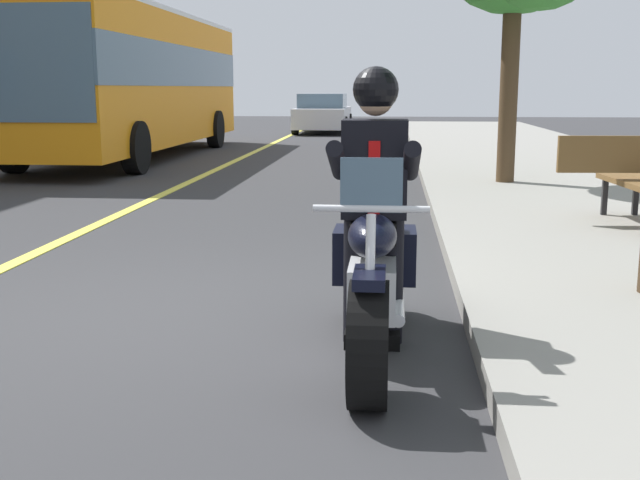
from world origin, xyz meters
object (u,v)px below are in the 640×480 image
object	(u,v)px
rider_main	(374,182)
bus_near	(132,76)
motorcycle_main	(373,281)
car_silver	(323,114)

from	to	relation	value
rider_main	bus_near	bearing A→B (deg)	-155.93
rider_main	motorcycle_main	bearing A→B (deg)	1.04
motorcycle_main	rider_main	distance (m)	0.61
bus_near	car_silver	xyz separation A→B (m)	(-10.73, 3.49, -1.18)
motorcycle_main	car_silver	size ratio (longest dim) A/B	0.48
motorcycle_main	bus_near	bearing A→B (deg)	-156.22
rider_main	car_silver	size ratio (longest dim) A/B	0.38
rider_main	car_silver	xyz separation A→B (m)	(-23.96, -2.42, -0.35)
motorcycle_main	car_silver	world-z (taller)	car_silver
rider_main	car_silver	bearing A→B (deg)	-174.24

